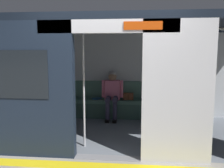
% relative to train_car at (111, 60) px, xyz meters
% --- Properties ---
extents(ground_plane, '(60.00, 60.00, 0.00)m').
position_rel_train_car_xyz_m(ground_plane, '(-0.08, 1.30, -1.54)').
color(ground_plane, gray).
extents(platform_edge_strip, '(8.00, 0.24, 0.01)m').
position_rel_train_car_xyz_m(platform_edge_strip, '(-0.08, 1.60, -1.54)').
color(platform_edge_strip, yellow).
rests_on(platform_edge_strip, ground_plane).
extents(train_car, '(6.40, 2.93, 2.30)m').
position_rel_train_car_xyz_m(train_car, '(0.00, 0.00, 0.00)').
color(train_car, silver).
rests_on(train_car, ground_plane).
extents(bench_seat, '(2.96, 0.44, 0.48)m').
position_rel_train_car_xyz_m(bench_seat, '(-0.08, -1.11, -1.18)').
color(bench_seat, '#4C7566').
rests_on(bench_seat, ground_plane).
extents(person_seated, '(0.55, 0.68, 1.21)m').
position_rel_train_car_xyz_m(person_seated, '(0.08, -1.06, -0.85)').
color(person_seated, pink).
rests_on(person_seated, ground_plane).
extents(handbag, '(0.26, 0.15, 0.17)m').
position_rel_train_car_xyz_m(handbag, '(-0.33, -1.15, -0.98)').
color(handbag, brown).
rests_on(handbag, bench_seat).
extents(book, '(0.24, 0.27, 0.03)m').
position_rel_train_car_xyz_m(book, '(0.50, -1.16, -1.05)').
color(book, '#26598C').
rests_on(book, bench_seat).
extents(grab_pole_door, '(0.04, 0.04, 2.16)m').
position_rel_train_car_xyz_m(grab_pole_door, '(0.40, 0.87, -0.46)').
color(grab_pole_door, silver).
rests_on(grab_pole_door, ground_plane).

